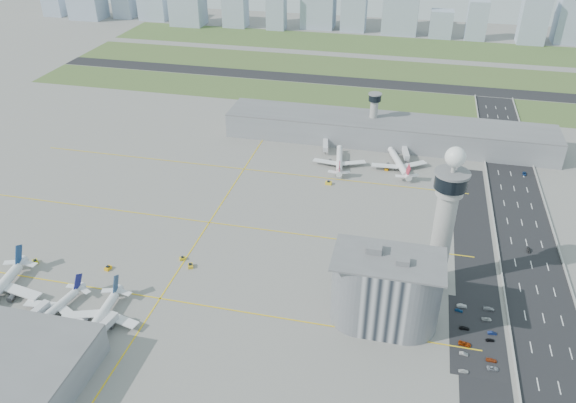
% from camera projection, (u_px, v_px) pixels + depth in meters
% --- Properties ---
extents(ground, '(1000.00, 1000.00, 0.00)m').
position_uv_depth(ground, '(270.00, 269.00, 252.49)').
color(ground, gray).
extents(grass_strip_0, '(480.00, 50.00, 0.08)m').
position_uv_depth(grass_strip_0, '(318.00, 95.00, 444.19)').
color(grass_strip_0, '#455F2D').
rests_on(grass_strip_0, ground).
extents(grass_strip_1, '(480.00, 60.00, 0.08)m').
position_uv_depth(grass_strip_1, '(333.00, 66.00, 506.80)').
color(grass_strip_1, '#4D612E').
rests_on(grass_strip_1, ground).
extents(grass_strip_2, '(480.00, 70.00, 0.08)m').
position_uv_depth(grass_strip_2, '(346.00, 43.00, 573.58)').
color(grass_strip_2, '#526D33').
rests_on(grass_strip_2, ground).
extents(runway, '(480.00, 22.00, 0.10)m').
position_uv_depth(runway, '(326.00, 80.00, 475.07)').
color(runway, black).
rests_on(runway, ground).
extents(highway, '(28.00, 500.00, 0.10)m').
position_uv_depth(highway, '(541.00, 308.00, 230.01)').
color(highway, black).
rests_on(highway, ground).
extents(barrier_left, '(0.60, 500.00, 1.20)m').
position_uv_depth(barrier_left, '(506.00, 302.00, 232.46)').
color(barrier_left, '#9E9E99').
rests_on(barrier_left, ground).
extents(landside_road, '(18.00, 260.00, 0.08)m').
position_uv_depth(landside_road, '(479.00, 315.00, 226.55)').
color(landside_road, black).
rests_on(landside_road, ground).
extents(parking_lot, '(20.00, 44.00, 0.10)m').
position_uv_depth(parking_lot, '(476.00, 335.00, 216.92)').
color(parking_lot, black).
rests_on(parking_lot, ground).
extents(taxiway_line_h_0, '(260.00, 0.60, 0.01)m').
position_uv_depth(taxiway_line_h_0, '(160.00, 299.00, 235.26)').
color(taxiway_line_h_0, yellow).
rests_on(taxiway_line_h_0, ground).
extents(taxiway_line_h_1, '(260.00, 0.60, 0.01)m').
position_uv_depth(taxiway_line_h_1, '(209.00, 222.00, 285.34)').
color(taxiway_line_h_1, yellow).
rests_on(taxiway_line_h_1, ground).
extents(taxiway_line_h_2, '(260.00, 0.60, 0.01)m').
position_uv_depth(taxiway_line_h_2, '(244.00, 169.00, 335.43)').
color(taxiway_line_h_2, yellow).
rests_on(taxiway_line_h_2, ground).
extents(taxiway_line_v, '(0.60, 260.00, 0.01)m').
position_uv_depth(taxiway_line_v, '(209.00, 222.00, 285.34)').
color(taxiway_line_v, yellow).
rests_on(taxiway_line_v, ground).
extents(control_tower, '(14.00, 14.00, 64.50)m').
position_uv_depth(control_tower, '(446.00, 213.00, 227.07)').
color(control_tower, '#ADAAA5').
rests_on(control_tower, ground).
extents(secondary_tower, '(8.60, 8.60, 31.90)m').
position_uv_depth(secondary_tower, '(374.00, 113.00, 362.17)').
color(secondary_tower, '#ADAAA5').
rests_on(secondary_tower, ground).
extents(admin_building, '(42.00, 24.00, 33.50)m').
position_uv_depth(admin_building, '(386.00, 291.00, 216.10)').
color(admin_building, '#B2B2B7').
rests_on(admin_building, ground).
extents(terminal_pier, '(210.00, 32.00, 15.80)m').
position_uv_depth(terminal_pier, '(387.00, 131.00, 364.16)').
color(terminal_pier, gray).
rests_on(terminal_pier, ground).
extents(airplane_near_b, '(35.88, 39.97, 9.75)m').
position_uv_depth(airplane_near_b, '(52.00, 307.00, 223.63)').
color(airplane_near_b, white).
rests_on(airplane_near_b, ground).
extents(airplane_near_c, '(34.29, 39.71, 10.67)m').
position_uv_depth(airplane_near_c, '(98.00, 314.00, 219.25)').
color(airplane_near_c, white).
rests_on(airplane_near_c, ground).
extents(airplane_far_a, '(37.17, 41.98, 10.59)m').
position_uv_depth(airplane_far_a, '(340.00, 157.00, 337.67)').
color(airplane_far_a, white).
rests_on(airplane_far_a, ground).
extents(airplane_far_b, '(45.50, 49.18, 11.24)m').
position_uv_depth(airplane_far_b, '(399.00, 159.00, 334.10)').
color(airplane_far_b, white).
rests_on(airplane_far_b, ground).
extents(jet_bridge_near_1, '(5.39, 14.31, 5.70)m').
position_uv_depth(jet_bridge_near_1, '(22.00, 328.00, 216.31)').
color(jet_bridge_near_1, silver).
rests_on(jet_bridge_near_1, ground).
extents(jet_bridge_near_2, '(5.39, 14.31, 5.70)m').
position_uv_depth(jet_bridge_near_2, '(92.00, 341.00, 210.46)').
color(jet_bridge_near_2, silver).
rests_on(jet_bridge_near_2, ground).
extents(jet_bridge_far_0, '(5.39, 14.31, 5.70)m').
position_uv_depth(jet_bridge_far_0, '(325.00, 143.00, 360.82)').
color(jet_bridge_far_0, silver).
rests_on(jet_bridge_far_0, ground).
extents(jet_bridge_far_1, '(5.39, 14.31, 5.70)m').
position_uv_depth(jet_bridge_far_1, '(404.00, 150.00, 351.06)').
color(jet_bridge_far_1, silver).
rests_on(jet_bridge_far_1, ground).
extents(tug_0, '(3.76, 3.74, 1.83)m').
position_uv_depth(tug_0, '(35.00, 261.00, 255.78)').
color(tug_0, yellow).
rests_on(tug_0, ground).
extents(tug_1, '(2.71, 3.43, 1.77)m').
position_uv_depth(tug_1, '(108.00, 268.00, 251.80)').
color(tug_1, '#F9AD0F').
rests_on(tug_1, ground).
extents(tug_2, '(3.35, 3.06, 1.61)m').
position_uv_depth(tug_2, '(183.00, 258.00, 258.07)').
color(tug_2, gold).
rests_on(tug_2, ground).
extents(tug_3, '(3.38, 3.84, 1.86)m').
position_uv_depth(tug_3, '(190.00, 265.00, 253.18)').
color(tug_3, gold).
rests_on(tug_3, ground).
extents(tug_4, '(3.52, 2.42, 2.05)m').
position_uv_depth(tug_4, '(329.00, 183.00, 319.01)').
color(tug_4, yellow).
rests_on(tug_4, ground).
extents(tug_5, '(2.28, 3.09, 1.69)m').
position_uv_depth(tug_5, '(387.00, 169.00, 334.11)').
color(tug_5, orange).
rests_on(tug_5, ground).
extents(car_lot_0, '(3.69, 1.79, 1.21)m').
position_uv_depth(car_lot_0, '(464.00, 371.00, 200.75)').
color(car_lot_0, silver).
rests_on(car_lot_0, ground).
extents(car_lot_1, '(3.41, 1.52, 1.09)m').
position_uv_depth(car_lot_1, '(464.00, 354.00, 207.96)').
color(car_lot_1, '#9B9B9B').
rests_on(car_lot_1, ground).
extents(car_lot_2, '(4.96, 2.86, 1.30)m').
position_uv_depth(car_lot_2, '(465.00, 344.00, 212.12)').
color(car_lot_2, '#882A06').
rests_on(car_lot_2, ground).
extents(car_lot_3, '(3.89, 1.80, 1.10)m').
position_uv_depth(car_lot_3, '(464.00, 328.00, 219.47)').
color(car_lot_3, black).
rests_on(car_lot_3, ground).
extents(car_lot_4, '(3.45, 1.83, 1.12)m').
position_uv_depth(car_lot_4, '(459.00, 310.00, 228.19)').
color(car_lot_4, navy).
rests_on(car_lot_4, ground).
extents(car_lot_5, '(4.14, 1.86, 1.32)m').
position_uv_depth(car_lot_5, '(462.00, 306.00, 230.40)').
color(car_lot_5, silver).
rests_on(car_lot_5, ground).
extents(car_lot_6, '(4.19, 2.05, 1.15)m').
position_uv_depth(car_lot_6, '(493.00, 368.00, 201.89)').
color(car_lot_6, '#90949E').
rests_on(car_lot_6, ground).
extents(car_lot_7, '(3.96, 1.68, 1.14)m').
position_uv_depth(car_lot_7, '(491.00, 360.00, 205.24)').
color(car_lot_7, '#933413').
rests_on(car_lot_7, ground).
extents(car_lot_8, '(3.40, 1.82, 1.10)m').
position_uv_depth(car_lot_8, '(490.00, 340.00, 213.95)').
color(car_lot_8, black).
rests_on(car_lot_8, ground).
extents(car_lot_9, '(3.50, 1.42, 1.13)m').
position_uv_depth(car_lot_9, '(492.00, 333.00, 217.09)').
color(car_lot_9, '#101E4F').
rests_on(car_lot_9, ground).
extents(car_lot_10, '(4.14, 2.30, 1.10)m').
position_uv_depth(car_lot_10, '(487.00, 319.00, 223.78)').
color(car_lot_10, silver).
rests_on(car_lot_10, ground).
extents(car_lot_11, '(4.42, 1.94, 1.26)m').
position_uv_depth(car_lot_11, '(489.00, 309.00, 228.93)').
color(car_lot_11, '#9A9AA0').
rests_on(car_lot_11, ground).
extents(car_hw_1, '(1.80, 4.01, 1.28)m').
position_uv_depth(car_hw_1, '(529.00, 250.00, 263.74)').
color(car_hw_1, black).
rests_on(car_hw_1, ground).
extents(car_hw_2, '(2.58, 4.61, 1.22)m').
position_uv_depth(car_hw_2, '(524.00, 174.00, 329.23)').
color(car_hw_2, navy).
rests_on(car_hw_2, ground).
extents(car_hw_4, '(1.46, 3.51, 1.19)m').
position_uv_depth(car_hw_4, '(490.00, 133.00, 379.71)').
color(car_hw_4, '#979798').
rests_on(car_hw_4, ground).
extents(skyline_bldg_0, '(24.05, 19.24, 26.50)m').
position_uv_depth(skyline_bldg_0, '(55.00, 4.00, 671.44)').
color(skyline_bldg_0, '#9EADC1').
rests_on(skyline_bldg_0, ground).
extents(skyline_bldg_2, '(22.81, 18.25, 26.79)m').
position_uv_depth(skyline_bldg_2, '(124.00, 6.00, 661.53)').
color(skyline_bldg_2, '#9EADC1').
rests_on(skyline_bldg_2, ground).
extents(skyline_bldg_3, '(32.30, 25.84, 36.93)m').
position_uv_depth(skyline_bldg_3, '(154.00, 3.00, 652.36)').
color(skyline_bldg_3, '#9EADC1').
rests_on(skyline_bldg_3, ground).
extents(skyline_bldg_6, '(20.04, 16.03, 45.20)m').
position_uv_depth(skyline_bldg_6, '(276.00, 8.00, 609.75)').
color(skyline_bldg_6, '#9EADC1').
rests_on(skyline_bldg_6, ground).
extents(skyline_bldg_9, '(36.96, 29.57, 62.11)m').
position_uv_depth(skyline_bldg_9, '(402.00, 3.00, 591.47)').
color(skyline_bldg_9, '#9EADC1').
rests_on(skyline_bldg_9, ground).
extents(skyline_bldg_10, '(23.01, 18.41, 27.75)m').
position_uv_depth(skyline_bldg_10, '(441.00, 24.00, 584.71)').
color(skyline_bldg_10, '#9EADC1').
rests_on(skyline_bldg_10, ground).
extents(skyline_bldg_11, '(20.22, 16.18, 38.97)m').
position_uv_depth(skyline_bldg_11, '(477.00, 20.00, 574.70)').
color(skyline_bldg_11, '#9EADC1').
rests_on(skyline_bldg_11, ground).
extents(skyline_bldg_12, '(26.14, 20.92, 46.89)m').
position_uv_depth(skyline_bldg_12, '(534.00, 20.00, 560.42)').
color(skyline_bldg_12, '#9EADC1').
rests_on(skyline_bldg_12, ground).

